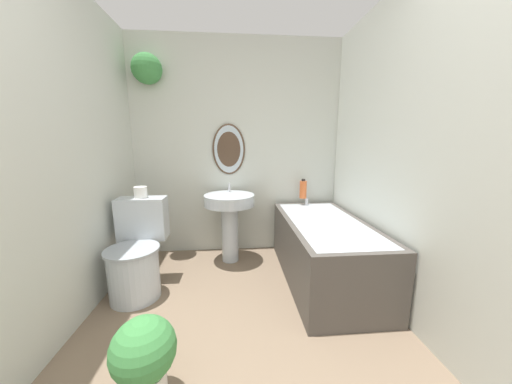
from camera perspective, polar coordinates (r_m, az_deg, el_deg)
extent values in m
cube|color=silver|center=(2.99, -4.10, 9.47)|extent=(2.42, 0.06, 2.40)
ellipsoid|color=#4C3828|center=(2.95, -6.06, 9.41)|extent=(0.37, 0.02, 0.57)
ellipsoid|color=silver|center=(2.94, -6.06, 9.40)|extent=(0.33, 0.01, 0.53)
cylinder|color=silver|center=(3.10, -23.21, 25.12)|extent=(0.14, 0.14, 0.08)
sphere|color=#3D8442|center=(3.09, -23.11, 23.91)|extent=(0.30, 0.30, 0.30)
cube|color=silver|center=(2.04, -38.89, 6.51)|extent=(0.06, 2.63, 2.40)
cube|color=silver|center=(2.10, 31.15, 7.40)|extent=(0.06, 2.63, 2.40)
cylinder|color=silver|center=(2.43, -25.42, -16.25)|extent=(0.39, 0.39, 0.41)
cylinder|color=#A0A9B1|center=(2.35, -25.86, -11.50)|extent=(0.42, 0.42, 0.02)
cube|color=silver|center=(2.55, -23.87, -5.35)|extent=(0.42, 0.19, 0.38)
cylinder|color=silver|center=(2.82, -5.80, -9.09)|extent=(0.18, 0.18, 0.62)
cylinder|color=silver|center=(2.72, -5.95, -1.78)|extent=(0.53, 0.53, 0.11)
cylinder|color=silver|center=(2.84, -5.95, 0.97)|extent=(0.02, 0.02, 0.10)
cube|color=#4C4742|center=(2.54, 14.86, -12.43)|extent=(0.70, 1.45, 0.57)
cube|color=silver|center=(2.44, 15.16, -6.72)|extent=(0.60, 1.35, 0.04)
cylinder|color=silver|center=(3.00, 11.16, -2.12)|extent=(0.04, 0.04, 0.08)
cylinder|color=#DB6633|center=(2.98, 10.43, 0.53)|extent=(0.08, 0.08, 0.20)
cylinder|color=black|center=(2.96, 10.50, 2.64)|extent=(0.04, 0.04, 0.02)
sphere|color=#3D8442|center=(1.52, -23.70, -29.36)|extent=(0.31, 0.31, 0.31)
cylinder|color=white|center=(2.50, -24.29, -0.06)|extent=(0.11, 0.11, 0.10)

